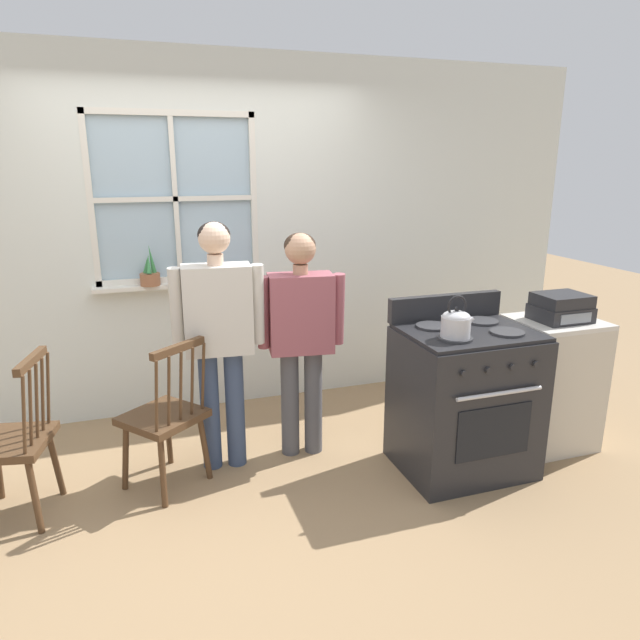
{
  "coord_description": "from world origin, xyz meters",
  "views": [
    {
      "loc": [
        -0.53,
        -2.99,
        1.92
      ],
      "look_at": [
        0.53,
        0.13,
        1.0
      ],
      "focal_mm": 32.0,
      "sensor_mm": 36.0,
      "label": 1
    }
  ],
  "objects": [
    {
      "name": "ground_plane",
      "position": [
        0.0,
        0.0,
        0.0
      ],
      "size": [
        16.0,
        16.0,
        0.0
      ],
      "primitive_type": "plane",
      "color": "#937551"
    },
    {
      "name": "wall_back",
      "position": [
        0.01,
        1.4,
        1.33
      ],
      "size": [
        6.4,
        0.16,
        2.7
      ],
      "color": "silver",
      "rests_on": "ground_plane"
    },
    {
      "name": "chair_by_window",
      "position": [
        -0.4,
        0.25,
        0.44
      ],
      "size": [
        0.58,
        0.57,
        0.93
      ],
      "rotation": [
        0.0,
        0.0,
        -2.47
      ],
      "color": "#4C331E",
      "rests_on": "ground_plane"
    },
    {
      "name": "chair_near_wall",
      "position": [
        -1.21,
        0.2,
        0.44
      ],
      "size": [
        0.48,
        0.49,
        0.93
      ],
      "rotation": [
        0.0,
        0.0,
        -1.78
      ],
      "color": "#4C331E",
      "rests_on": "ground_plane"
    },
    {
      "name": "person_elderly_left",
      "position": [
        -0.04,
        0.38,
        0.95
      ],
      "size": [
        0.57,
        0.25,
        1.58
      ],
      "rotation": [
        0.0,
        0.0,
        -0.09
      ],
      "color": "#384766",
      "rests_on": "ground_plane"
    },
    {
      "name": "person_teen_center",
      "position": [
        0.48,
        0.39,
        0.9
      ],
      "size": [
        0.57,
        0.26,
        1.49
      ],
      "rotation": [
        0.0,
        0.0,
        -0.14
      ],
      "color": "#4C4C51",
      "rests_on": "ground_plane"
    },
    {
      "name": "stove",
      "position": [
        1.4,
        -0.13,
        0.47
      ],
      "size": [
        0.8,
        0.68,
        1.08
      ],
      "color": "#232326",
      "rests_on": "ground_plane"
    },
    {
      "name": "kettle",
      "position": [
        1.22,
        -0.26,
        1.02
      ],
      "size": [
        0.21,
        0.17,
        0.25
      ],
      "color": "#B7B7BC",
      "rests_on": "stove"
    },
    {
      "name": "potted_plant",
      "position": [
        -0.39,
        1.31,
        1.11
      ],
      "size": [
        0.14,
        0.14,
        0.3
      ],
      "color": "#935B3D",
      "rests_on": "wall_back"
    },
    {
      "name": "side_counter",
      "position": [
        2.14,
        -0.03,
        0.45
      ],
      "size": [
        0.55,
        0.5,
        0.9
      ],
      "color": "beige",
      "rests_on": "ground_plane"
    },
    {
      "name": "stereo",
      "position": [
        2.14,
        -0.05,
        0.99
      ],
      "size": [
        0.34,
        0.29,
        0.18
      ],
      "color": "#232326",
      "rests_on": "side_counter"
    }
  ]
}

